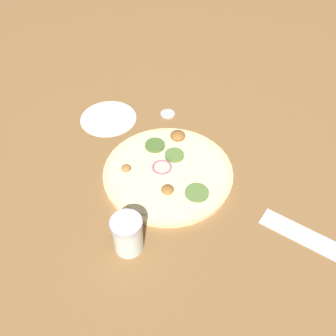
{
  "coord_description": "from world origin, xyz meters",
  "views": [
    {
      "loc": [
        0.25,
        -0.51,
        0.63
      ],
      "look_at": [
        0.0,
        0.0,
        0.02
      ],
      "focal_mm": 42.0,
      "sensor_mm": 36.0,
      "label": 1
    }
  ],
  "objects": [
    {
      "name": "ground_plane",
      "position": [
        0.0,
        0.0,
        0.0
      ],
      "size": [
        3.0,
        3.0,
        0.0
      ],
      "primitive_type": "plane",
      "color": "brown"
    },
    {
      "name": "loose_cap",
      "position": [
        -0.09,
        0.18,
        0.0
      ],
      "size": [
        0.04,
        0.04,
        0.01
      ],
      "color": "#B2B2B7",
      "rests_on": "ground_plane"
    },
    {
      "name": "flour_patch",
      "position": [
        -0.22,
        0.1,
        0.0
      ],
      "size": [
        0.14,
        0.14,
        0.0
      ],
      "color": "white",
      "rests_on": "ground_plane"
    },
    {
      "name": "spice_jar",
      "position": [
        0.01,
        -0.19,
        0.04
      ],
      "size": [
        0.06,
        0.06,
        0.08
      ],
      "color": "silver",
      "rests_on": "ground_plane"
    },
    {
      "name": "pizza",
      "position": [
        -0.0,
        0.0,
        0.01
      ],
      "size": [
        0.28,
        0.28,
        0.03
      ],
      "color": "beige",
      "rests_on": "ground_plane"
    }
  ]
}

